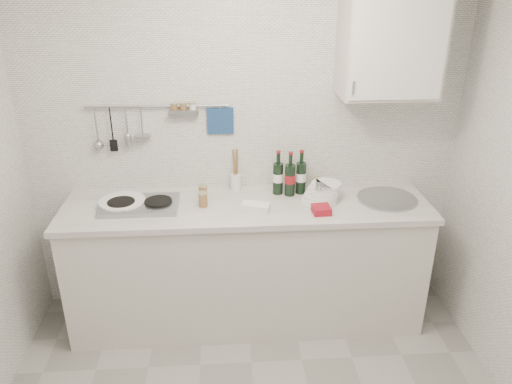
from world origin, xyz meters
TOP-DOWN VIEW (x-y plane):
  - back_wall at (0.00, 1.40)m, footprint 3.00×0.02m
  - counter at (0.01, 1.10)m, footprint 2.44×0.64m
  - wall_rail at (-0.60, 1.37)m, footprint 0.98×0.09m
  - wall_cabinet at (0.90, 1.22)m, footprint 0.60×0.38m
  - plate_stack_hob at (-0.82, 1.12)m, footprint 0.32×0.32m
  - plate_stack_sink at (0.51, 1.12)m, footprint 0.27×0.25m
  - wine_bottles at (0.30, 1.24)m, footprint 0.23×0.10m
  - butter_dish at (0.05, 0.99)m, footprint 0.20×0.14m
  - strawberry_punnet at (0.47, 0.93)m, footprint 0.12×0.12m
  - utensil_crock at (-0.06, 1.34)m, footprint 0.07×0.07m
  - jar_a at (-0.29, 1.25)m, footprint 0.06×0.06m
  - jar_b at (0.52, 1.35)m, footprint 0.06×0.06m
  - jar_c at (0.60, 1.16)m, footprint 0.06×0.06m
  - jar_d at (-0.29, 1.08)m, footprint 0.06×0.06m

SIDE VIEW (x-z plane):
  - counter at x=0.01m, z-range -0.05..0.92m
  - plate_stack_hob at x=-0.82m, z-range 0.92..0.96m
  - strawberry_punnet at x=0.47m, z-range 0.92..0.97m
  - butter_dish at x=0.05m, z-range 0.92..0.97m
  - jar_b at x=0.52m, z-range 0.92..0.99m
  - jar_c at x=0.60m, z-range 0.92..1.00m
  - jar_a at x=-0.29m, z-range 0.92..1.00m
  - jar_d at x=-0.29m, z-range 0.92..1.02m
  - plate_stack_sink at x=0.51m, z-range 0.91..1.04m
  - utensil_crock at x=-0.06m, z-range 0.84..1.15m
  - wine_bottles at x=0.30m, z-range 0.92..1.23m
  - back_wall at x=0.00m, z-range 0.00..2.50m
  - wall_rail at x=-0.60m, z-range 1.26..1.60m
  - wall_cabinet at x=0.90m, z-range 1.60..2.30m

